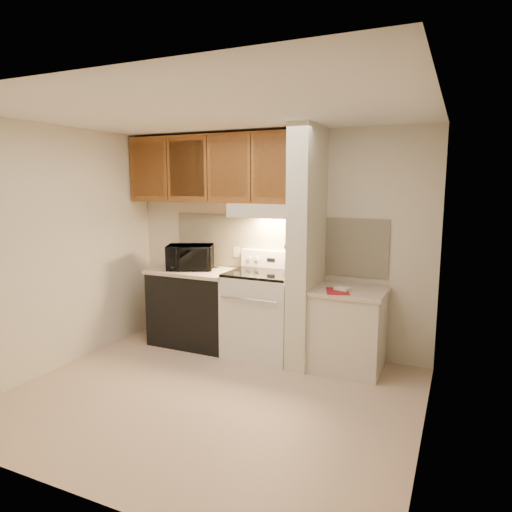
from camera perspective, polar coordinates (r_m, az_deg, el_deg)
The scene contains 50 objects.
floor at distance 4.36m, azimuth -5.61°, elevation -17.10°, with size 3.60×3.60×0.00m, color #C6A88E.
ceiling at distance 3.96m, azimuth -6.20°, elevation 17.48°, with size 3.60×3.60×0.00m, color white.
wall_back at distance 5.30m, azimuth 2.32°, elevation 1.81°, with size 3.60×0.02×2.50m, color beige.
wall_left at distance 5.11m, azimuth -23.59°, elevation 0.79°, with size 0.02×3.00×2.50m, color beige.
wall_right at distance 3.44m, azimuth 20.97°, elevation -2.72°, with size 0.02×3.00×2.50m, color beige.
backsplash at distance 5.29m, azimuth 2.27°, elevation 1.64°, with size 2.60×0.02×0.63m, color #FAF0CA.
range_body at distance 5.15m, azimuth 0.80°, elevation -7.38°, with size 0.76×0.65×0.92m, color silver.
oven_window at distance 4.87m, azimuth -0.71°, elevation -7.88°, with size 0.50×0.01×0.30m, color black.
oven_handle at distance 4.77m, azimuth -0.92°, elevation -5.48°, with size 0.02×0.02×0.65m, color silver.
cooktop at distance 5.04m, azimuth 0.81°, elevation -2.19°, with size 0.74×0.64×0.03m, color black.
range_backguard at distance 5.28m, azimuth 2.06°, elevation -0.41°, with size 0.76×0.08×0.20m, color silver.
range_display at distance 5.24m, azimuth 1.88°, elevation -0.48°, with size 0.10×0.01×0.04m, color black.
range_knob_left_outer at distance 5.35m, azimuth -0.90°, elevation -0.28°, with size 0.05×0.05×0.02m, color silver.
range_knob_left_inner at distance 5.31m, azimuth 0.07°, elevation -0.35°, with size 0.05×0.05×0.02m, color silver.
range_knob_right_inner at distance 5.17m, azimuth 3.71°, elevation -0.62°, with size 0.05×0.05×0.02m, color silver.
range_knob_right_outer at distance 5.14m, azimuth 4.75°, elevation -0.70°, with size 0.05×0.05×0.02m, color silver.
dishwasher_front at distance 5.57m, azimuth -7.54°, elevation -6.47°, with size 1.00×0.63×0.87m, color black.
left_countertop at distance 5.46m, azimuth -7.64°, elevation -1.87°, with size 1.04×0.67×0.04m, color beige.
spoon_rest at distance 5.57m, azimuth -5.65°, elevation -1.34°, with size 0.19×0.06×0.01m, color black.
teal_jar at distance 5.34m, azimuth -7.77°, elevation -1.37°, with size 0.09×0.09×0.10m, color #1E5C63.
outlet at distance 5.50m, azimuth -2.43°, elevation 0.49°, with size 0.08×0.01×0.12m, color beige.
microwave at distance 5.44m, azimuth -8.23°, elevation -0.14°, with size 0.53×0.36×0.29m, color black.
partition_pillar at distance 4.80m, azimuth 6.38°, elevation 1.01°, with size 0.22×0.70×2.50m, color beige.
pillar_trim at distance 4.83m, azimuth 5.08°, elevation 1.68°, with size 0.01×0.70×0.04m, color brown.
knife_strip at distance 4.79m, azimuth 4.82°, elevation 1.85°, with size 0.02×0.42×0.04m, color black.
knife_blade_a at distance 4.64m, azimuth 3.93°, elevation 0.39°, with size 0.01×0.04×0.16m, color silver.
knife_handle_a at distance 4.63m, azimuth 3.97°, elevation 2.24°, with size 0.02×0.02×0.10m, color black.
knife_blade_b at distance 4.74m, azimuth 4.37°, elevation 0.44°, with size 0.01×0.04×0.18m, color silver.
knife_handle_b at distance 4.71m, azimuth 4.36°, elevation 2.36°, with size 0.02×0.02×0.10m, color black.
knife_blade_c at distance 4.82m, azimuth 4.72°, elevation 0.46°, with size 0.01×0.04×0.20m, color silver.
knife_handle_c at distance 4.78m, azimuth 4.67°, elevation 2.45°, with size 0.02×0.02×0.10m, color black.
knife_blade_d at distance 4.88m, azimuth 4.98°, elevation 0.80°, with size 0.01×0.04×0.16m, color silver.
knife_handle_d at distance 4.85m, azimuth 4.96°, elevation 2.54°, with size 0.02×0.02×0.10m, color black.
knife_blade_e at distance 4.94m, azimuth 5.24°, elevation 0.79°, with size 0.01×0.04×0.18m, color silver.
knife_handle_e at distance 4.94m, azimuth 5.33°, elevation 2.65°, with size 0.02×0.02×0.10m, color black.
oven_mitt at distance 5.02m, azimuth 5.53°, elevation 0.45°, with size 0.03×0.11×0.27m, color slate.
right_cab_base at distance 4.88m, azimuth 11.41°, elevation -9.20°, with size 0.70×0.60×0.81m, color beige.
right_countertop at distance 4.76m, azimuth 11.57°, elevation -4.34°, with size 0.74×0.64×0.04m, color beige.
red_folder at distance 4.63m, azimuth 10.16°, elevation -4.35°, with size 0.22×0.30×0.01m, color maroon.
white_box at distance 4.67m, azimuth 10.71°, elevation -4.08°, with size 0.14×0.10×0.04m, color white.
range_hood at distance 5.07m, azimuth 1.40°, elevation 5.74°, with size 0.78×0.44×0.15m, color beige.
hood_lip at distance 4.88m, azimuth 0.42°, elevation 5.09°, with size 0.78×0.04×0.06m, color beige.
upper_cabinets at distance 5.41m, azimuth -5.25°, elevation 10.79°, with size 2.18×0.33×0.77m, color brown.
cab_door_a at distance 5.73m, azimuth -13.31°, elevation 10.49°, with size 0.46×0.01×0.63m, color brown.
cab_gap_a at distance 5.57m, azimuth -11.06°, elevation 10.61°, with size 0.01×0.01×0.73m, color black.
cab_door_b at distance 5.41m, azimuth -8.66°, elevation 10.72°, with size 0.46×0.01×0.63m, color brown.
cab_gap_b at distance 5.27m, azimuth -6.13°, elevation 10.82°, with size 0.01×0.01×0.73m, color black.
cab_door_c at distance 5.14m, azimuth -3.46°, elevation 10.91°, with size 0.46×0.01×0.63m, color brown.
cab_gap_c at distance 5.01m, azimuth -0.66°, elevation 10.97°, with size 0.01×0.01×0.73m, color black.
cab_door_d at distance 4.91m, azimuth 2.28°, elevation 11.00°, with size 0.46×0.01×0.63m, color brown.
Camera 1 is at (1.98, -3.37, 1.92)m, focal length 32.00 mm.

